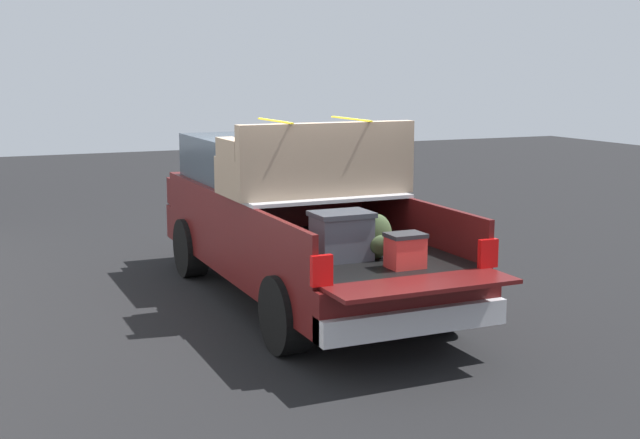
% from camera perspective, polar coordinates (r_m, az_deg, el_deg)
% --- Properties ---
extents(ground_plane, '(40.00, 40.00, 0.00)m').
position_cam_1_polar(ground_plane, '(10.41, -1.34, -5.45)').
color(ground_plane, black).
extents(pickup_truck, '(6.05, 2.09, 2.23)m').
position_cam_1_polar(pickup_truck, '(10.53, -2.15, 0.19)').
color(pickup_truck, '#470F0F').
rests_on(pickup_truck, ground_plane).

